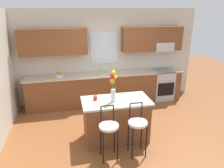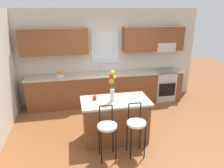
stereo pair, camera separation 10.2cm
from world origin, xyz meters
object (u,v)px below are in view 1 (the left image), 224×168
bar_stool_middle (138,125)px  flower_vase (113,85)px  bar_stool_near (109,128)px  fruit_bowl_oranges (59,75)px  kitchen_island (116,120)px  mug_ceramic (95,98)px  oven_range (162,84)px

bar_stool_middle → flower_vase: (-0.35, 0.53, 0.65)m
bar_stool_near → flower_vase: 0.86m
bar_stool_near → fruit_bowl_oranges: (-0.88, 2.49, 0.33)m
flower_vase → fruit_bowl_oranges: flower_vase is taller
kitchen_island → bar_stool_middle: size_ratio=1.35×
bar_stool_near → bar_stool_middle: bearing=0.0°
kitchen_island → flower_vase: bearing=-146.5°
kitchen_island → mug_ceramic: mug_ceramic is taller
kitchen_island → oven_range: bearing=44.5°
bar_stool_near → flower_vase: size_ratio=1.58×
bar_stool_middle → mug_ceramic: bearing=135.5°
bar_stool_near → bar_stool_middle: 0.55m
fruit_bowl_oranges → bar_stool_middle: bearing=-60.2°
mug_ceramic → flower_vase: bearing=-23.8°
fruit_bowl_oranges → kitchen_island: bearing=-58.9°
bar_stool_near → kitchen_island: bearing=64.7°
mug_ceramic → fruit_bowl_oranges: fruit_bowl_oranges is taller
flower_vase → mug_ceramic: 0.49m
mug_ceramic → oven_range: bearing=37.4°
bar_stool_near → bar_stool_middle: (0.55, 0.00, 0.00)m
flower_vase → fruit_bowl_oranges: (-1.08, 1.96, -0.31)m
flower_vase → kitchen_island: bearing=33.5°
bar_stool_near → mug_ceramic: bearing=101.7°
oven_range → mug_ceramic: (-2.34, -1.79, 0.51)m
kitchen_island → bar_stool_near: (-0.28, -0.58, 0.17)m
flower_vase → fruit_bowl_oranges: size_ratio=2.75×
bar_stool_near → flower_vase: bearing=69.5°
kitchen_island → fruit_bowl_oranges: 2.29m
oven_range → flower_vase: 2.90m
oven_range → kitchen_island: bearing=-135.5°
bar_stool_near → bar_stool_middle: size_ratio=1.00×
kitchen_island → flower_vase: (-0.08, -0.05, 0.82)m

